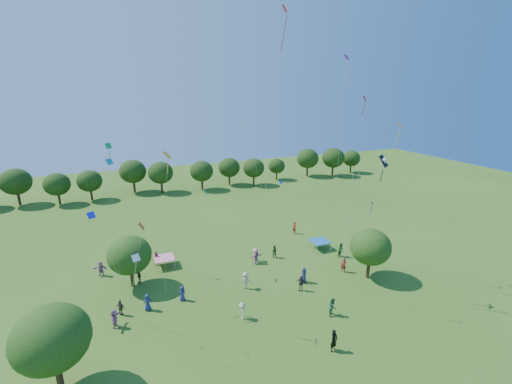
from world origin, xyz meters
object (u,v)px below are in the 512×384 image
Objects in this scene: red_high_kite at (278,73)px; near_tree_north at (129,255)px; near_tree_west at (52,338)px; man_in_black at (334,341)px; pirate_kite at (382,164)px; tent_red_stripe at (164,258)px; near_tree_east at (370,247)px; tent_blue at (320,241)px.

near_tree_north is at bearing 155.86° from red_high_kite.
near_tree_west is 20.05m from man_in_black.
pirate_kite is 12.37m from red_high_kite.
tent_red_stripe is 21.56m from man_in_black.
red_high_kite is at bearing -43.04° from tent_red_stripe.
near_tree_east is 0.22× the size of red_high_kite.
red_high_kite reaches higher than near_tree_east.
tent_blue is 0.09× the size of red_high_kite.
near_tree_north is 2.55× the size of tent_red_stripe.
near_tree_east is at bearing -18.05° from near_tree_north.
pirate_kite is (22.15, -10.23, 9.74)m from near_tree_north.
pirate_kite is at bearing 3.35° from near_tree_west.
man_in_black is at bearing -86.34° from red_high_kite.
near_tree_west reaches higher than near_tree_east.
near_tree_north is 1.00× the size of near_tree_east.
near_tree_west is 3.41× the size of man_in_black.
tent_blue is at bearing 0.75° from near_tree_north.
pirate_kite reaches higher than tent_red_stripe.
pirate_kite reaches higher than near_tree_west.
near_tree_north is 5.47m from tent_red_stripe.
pirate_kite reaches higher than near_tree_north.
near_tree_west is at bearing -113.94° from near_tree_north.
man_in_black is at bearing -61.01° from tent_red_stripe.
tent_blue is (19.28, -2.82, 0.00)m from tent_red_stripe.
man_in_black is (-8.83, -16.04, -0.10)m from tent_blue.
man_in_black is at bearing -141.16° from near_tree_east.
tent_red_stripe is 1.00× the size of tent_blue.
tent_blue is 0.17× the size of pirate_kite.
near_tree_east is at bearing 19.66° from man_in_black.
pirate_kite is at bearing -35.87° from tent_red_stripe.
tent_red_stripe is at bearing 151.68° from near_tree_east.
near_tree_north is 2.98× the size of man_in_black.
near_tree_west is 1.14× the size of near_tree_north.
pirate_kite is (-1.83, -2.41, 9.69)m from near_tree_east.
near_tree_east is at bearing -28.32° from tent_red_stripe.
pirate_kite is (27.41, 1.61, 9.15)m from near_tree_west.
tent_blue is (28.22, 12.14, -3.16)m from near_tree_west.
red_high_kite is at bearing 74.49° from man_in_black.
tent_red_stripe is 25.90m from pirate_kite.
red_high_kite is at bearing 17.10° from near_tree_west.
tent_red_stripe is 0.17× the size of pirate_kite.
near_tree_east reaches higher than tent_blue.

